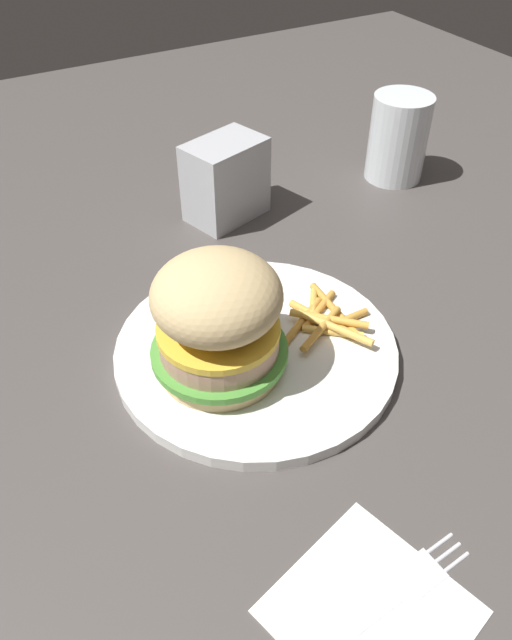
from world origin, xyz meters
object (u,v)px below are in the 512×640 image
at_px(fries_pile, 325,319).
at_px(napkin, 371,611).
at_px(fork, 373,608).
at_px(napkin_dispenser, 226,180).
at_px(plate, 256,349).
at_px(drink_glass, 397,143).
at_px(sandwich, 218,319).

distance_m(fries_pile, napkin, 0.26).
relative_size(fork, napkin_dispenser, 1.85).
xyz_separation_m(plate, drink_glass, (0.32, 0.20, 0.04)).
height_order(fork, napkin_dispenser, napkin_dispenser).
relative_size(drink_glass, napkin_dispenser, 1.15).
distance_m(sandwich, napkin, 0.24).
bearing_deg(sandwich, napkin, -92.58).
distance_m(plate, napkin, 0.24).
bearing_deg(fries_pile, napkin, -117.55).
bearing_deg(napkin_dispenser, napkin, -123.17).
bearing_deg(napkin_dispenser, fork, -123.00).
distance_m(napkin, drink_glass, 0.58).
distance_m(fork, drink_glass, 0.58).
bearing_deg(fork, fries_pile, 62.75).
bearing_deg(drink_glass, plate, -147.76).
height_order(sandwich, fork, sandwich).
bearing_deg(napkin_dispenser, sandwich, -135.19).
distance_m(napkin, fork, 0.00).
height_order(plate, sandwich, sandwich).
xyz_separation_m(napkin, drink_glass, (0.37, 0.44, 0.05)).
xyz_separation_m(sandwich, napkin_dispenser, (0.13, 0.23, -0.02)).
bearing_deg(sandwich, fries_pile, 0.58).
distance_m(plate, sandwich, 0.07).
bearing_deg(drink_glass, napkin_dispenser, 174.60).
distance_m(plate, fries_pile, 0.07).
xyz_separation_m(fries_pile, drink_glass, (0.25, 0.21, 0.03)).
relative_size(plate, fries_pile, 2.48).
xyz_separation_m(drink_glass, napkin_dispenser, (-0.24, 0.02, 0.00)).
distance_m(sandwich, fries_pile, 0.12).
relative_size(napkin, drink_glass, 1.02).
bearing_deg(plate, sandwich, -168.96).
xyz_separation_m(plate, napkin_dispenser, (0.09, 0.23, 0.04)).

